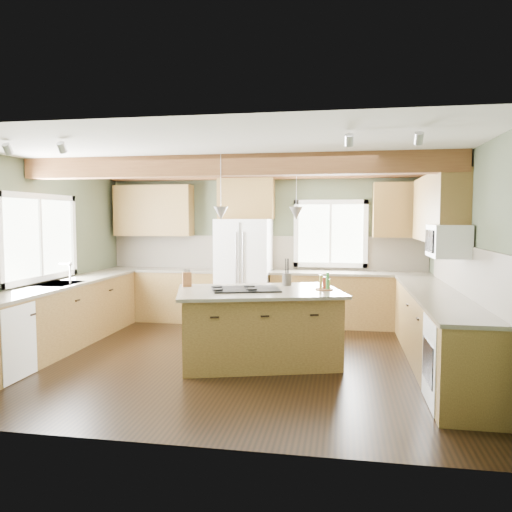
# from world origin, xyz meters

# --- Properties ---
(floor) EXTENTS (5.60, 5.60, 0.00)m
(floor) POSITION_xyz_m (0.00, 0.00, 0.00)
(floor) COLOR black
(floor) RESTS_ON ground
(ceiling) EXTENTS (5.60, 5.60, 0.00)m
(ceiling) POSITION_xyz_m (0.00, 0.00, 2.60)
(ceiling) COLOR silver
(ceiling) RESTS_ON wall_back
(wall_back) EXTENTS (5.60, 0.00, 5.60)m
(wall_back) POSITION_xyz_m (0.00, 2.50, 1.30)
(wall_back) COLOR #434B35
(wall_back) RESTS_ON ground
(wall_left) EXTENTS (0.00, 5.00, 5.00)m
(wall_left) POSITION_xyz_m (-2.80, 0.00, 1.30)
(wall_left) COLOR #434B35
(wall_left) RESTS_ON ground
(wall_right) EXTENTS (0.00, 5.00, 5.00)m
(wall_right) POSITION_xyz_m (2.80, 0.00, 1.30)
(wall_right) COLOR #434B35
(wall_right) RESTS_ON ground
(ceiling_beam) EXTENTS (5.55, 0.26, 0.26)m
(ceiling_beam) POSITION_xyz_m (0.00, -0.08, 2.47)
(ceiling_beam) COLOR brown
(ceiling_beam) RESTS_ON ceiling
(soffit_trim) EXTENTS (5.55, 0.20, 0.10)m
(soffit_trim) POSITION_xyz_m (0.00, 2.40, 2.54)
(soffit_trim) COLOR brown
(soffit_trim) RESTS_ON ceiling
(backsplash_back) EXTENTS (5.58, 0.03, 0.58)m
(backsplash_back) POSITION_xyz_m (0.00, 2.48, 1.21)
(backsplash_back) COLOR brown
(backsplash_back) RESTS_ON wall_back
(backsplash_right) EXTENTS (0.03, 3.70, 0.58)m
(backsplash_right) POSITION_xyz_m (2.78, 0.05, 1.21)
(backsplash_right) COLOR brown
(backsplash_right) RESTS_ON wall_right
(base_cab_back_left) EXTENTS (2.02, 0.60, 0.88)m
(base_cab_back_left) POSITION_xyz_m (-1.79, 2.20, 0.44)
(base_cab_back_left) COLOR brown
(base_cab_back_left) RESTS_ON floor
(counter_back_left) EXTENTS (2.06, 0.64, 0.04)m
(counter_back_left) POSITION_xyz_m (-1.79, 2.20, 0.90)
(counter_back_left) COLOR #4D4538
(counter_back_left) RESTS_ON base_cab_back_left
(base_cab_back_right) EXTENTS (2.62, 0.60, 0.88)m
(base_cab_back_right) POSITION_xyz_m (1.49, 2.20, 0.44)
(base_cab_back_right) COLOR brown
(base_cab_back_right) RESTS_ON floor
(counter_back_right) EXTENTS (2.66, 0.64, 0.04)m
(counter_back_right) POSITION_xyz_m (1.49, 2.20, 0.90)
(counter_back_right) COLOR #4D4538
(counter_back_right) RESTS_ON base_cab_back_right
(base_cab_left) EXTENTS (0.60, 3.70, 0.88)m
(base_cab_left) POSITION_xyz_m (-2.50, 0.05, 0.44)
(base_cab_left) COLOR brown
(base_cab_left) RESTS_ON floor
(counter_left) EXTENTS (0.64, 3.74, 0.04)m
(counter_left) POSITION_xyz_m (-2.50, 0.05, 0.90)
(counter_left) COLOR #4D4538
(counter_left) RESTS_ON base_cab_left
(base_cab_right) EXTENTS (0.60, 3.70, 0.88)m
(base_cab_right) POSITION_xyz_m (2.50, 0.05, 0.44)
(base_cab_right) COLOR brown
(base_cab_right) RESTS_ON floor
(counter_right) EXTENTS (0.64, 3.74, 0.04)m
(counter_right) POSITION_xyz_m (2.50, 0.05, 0.90)
(counter_right) COLOR #4D4538
(counter_right) RESTS_ON base_cab_right
(upper_cab_back_left) EXTENTS (1.40, 0.35, 0.90)m
(upper_cab_back_left) POSITION_xyz_m (-1.99, 2.33, 1.95)
(upper_cab_back_left) COLOR brown
(upper_cab_back_left) RESTS_ON wall_back
(upper_cab_over_fridge) EXTENTS (0.96, 0.35, 0.70)m
(upper_cab_over_fridge) POSITION_xyz_m (-0.30, 2.33, 2.15)
(upper_cab_over_fridge) COLOR brown
(upper_cab_over_fridge) RESTS_ON wall_back
(upper_cab_right) EXTENTS (0.35, 2.20, 0.90)m
(upper_cab_right) POSITION_xyz_m (2.62, 0.90, 1.95)
(upper_cab_right) COLOR brown
(upper_cab_right) RESTS_ON wall_right
(upper_cab_back_corner) EXTENTS (0.90, 0.35, 0.90)m
(upper_cab_back_corner) POSITION_xyz_m (2.30, 2.33, 1.95)
(upper_cab_back_corner) COLOR brown
(upper_cab_back_corner) RESTS_ON wall_back
(window_left) EXTENTS (0.04, 1.60, 1.05)m
(window_left) POSITION_xyz_m (-2.78, 0.05, 1.55)
(window_left) COLOR white
(window_left) RESTS_ON wall_left
(window_back) EXTENTS (1.10, 0.04, 1.00)m
(window_back) POSITION_xyz_m (1.15, 2.48, 1.55)
(window_back) COLOR white
(window_back) RESTS_ON wall_back
(sink) EXTENTS (0.50, 0.65, 0.03)m
(sink) POSITION_xyz_m (-2.50, 0.05, 0.91)
(sink) COLOR #262628
(sink) RESTS_ON counter_left
(faucet) EXTENTS (0.02, 0.02, 0.28)m
(faucet) POSITION_xyz_m (-2.32, 0.05, 1.05)
(faucet) COLOR #B2B2B7
(faucet) RESTS_ON sink
(oven) EXTENTS (0.60, 0.72, 0.84)m
(oven) POSITION_xyz_m (2.49, -1.25, 0.43)
(oven) COLOR white
(oven) RESTS_ON floor
(microwave) EXTENTS (0.40, 0.70, 0.38)m
(microwave) POSITION_xyz_m (2.58, -0.05, 1.55)
(microwave) COLOR white
(microwave) RESTS_ON wall_right
(pendant_left) EXTENTS (0.18, 0.18, 0.16)m
(pendant_left) POSITION_xyz_m (-0.13, -0.21, 1.88)
(pendant_left) COLOR #B2B2B7
(pendant_left) RESTS_ON ceiling
(pendant_right) EXTENTS (0.18, 0.18, 0.16)m
(pendant_right) POSITION_xyz_m (0.78, 0.05, 1.88)
(pendant_right) COLOR #B2B2B7
(pendant_right) RESTS_ON ceiling
(refrigerator) EXTENTS (0.90, 0.74, 1.80)m
(refrigerator) POSITION_xyz_m (-0.30, 2.12, 0.90)
(refrigerator) COLOR white
(refrigerator) RESTS_ON floor
(island) EXTENTS (2.13, 1.64, 0.88)m
(island) POSITION_xyz_m (0.33, -0.08, 0.44)
(island) COLOR brown
(island) RESTS_ON floor
(island_top) EXTENTS (2.29, 1.79, 0.04)m
(island_top) POSITION_xyz_m (0.33, -0.08, 0.90)
(island_top) COLOR #4D4538
(island_top) RESTS_ON island
(cooktop) EXTENTS (0.94, 0.75, 0.02)m
(cooktop) POSITION_xyz_m (0.18, -0.12, 0.93)
(cooktop) COLOR black
(cooktop) RESTS_ON island_top
(knife_block) EXTENTS (0.14, 0.12, 0.19)m
(knife_block) POSITION_xyz_m (-0.65, 0.04, 1.01)
(knife_block) COLOR brown
(knife_block) RESTS_ON island_top
(utensil_crock) EXTENTS (0.15, 0.15, 0.16)m
(utensil_crock) POSITION_xyz_m (0.63, 0.39, 1.00)
(utensil_crock) COLOR #38322D
(utensil_crock) RESTS_ON island_top
(bottle_tray) EXTENTS (0.27, 0.27, 0.21)m
(bottle_tray) POSITION_xyz_m (1.14, 0.06, 1.03)
(bottle_tray) COLOR brown
(bottle_tray) RESTS_ON island_top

